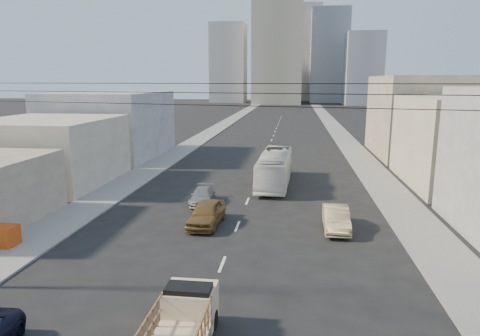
% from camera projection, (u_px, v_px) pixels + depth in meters
% --- Properties ---
extents(sidewalk_left, '(3.50, 180.00, 0.12)m').
position_uv_depth(sidewalk_left, '(216.00, 129.00, 83.99)').
color(sidewalk_left, slate).
rests_on(sidewalk_left, ground).
extents(sidewalk_right, '(3.50, 180.00, 0.12)m').
position_uv_depth(sidewalk_right, '(338.00, 131.00, 81.09)').
color(sidewalk_right, slate).
rests_on(sidewalk_right, ground).
extents(lane_dashes, '(0.15, 104.00, 0.01)m').
position_uv_depth(lane_dashes, '(271.00, 143.00, 66.03)').
color(lane_dashes, silver).
rests_on(lane_dashes, ground).
extents(flatbed_pickup, '(1.95, 4.41, 1.90)m').
position_uv_depth(flatbed_pickup, '(183.00, 318.00, 15.21)').
color(flatbed_pickup, beige).
rests_on(flatbed_pickup, ground).
extents(city_bus, '(2.98, 11.11, 3.07)m').
position_uv_depth(city_bus, '(275.00, 168.00, 39.21)').
color(city_bus, silver).
rests_on(city_bus, ground).
extents(sedan_brown, '(2.13, 4.78, 1.60)m').
position_uv_depth(sedan_brown, '(207.00, 213.00, 28.25)').
color(sedan_brown, brown).
rests_on(sedan_brown, ground).
extents(sedan_tan, '(1.60, 4.48, 1.47)m').
position_uv_depth(sedan_tan, '(336.00, 218.00, 27.39)').
color(sedan_tan, tan).
rests_on(sedan_tan, ground).
extents(sedan_grey, '(1.94, 4.17, 1.18)m').
position_uv_depth(sedan_grey, '(202.00, 196.00, 33.32)').
color(sedan_grey, gray).
rests_on(sedan_grey, ground).
extents(overhead_wires, '(23.01, 5.02, 0.72)m').
position_uv_depth(overhead_wires, '(187.00, 94.00, 14.18)').
color(overhead_wires, black).
rests_on(overhead_wires, ground).
extents(crate_stack, '(1.80, 1.20, 1.14)m').
position_uv_depth(crate_stack, '(0.00, 236.00, 24.45)').
color(crate_stack, '#C34712').
rests_on(crate_stack, sidewalk_left).
extents(bldg_right_mid, '(11.00, 14.00, 8.00)m').
position_uv_depth(bldg_right_mid, '(472.00, 142.00, 38.52)').
color(bldg_right_mid, '#A99F88').
rests_on(bldg_right_mid, ground).
extents(bldg_right_far, '(12.00, 16.00, 10.00)m').
position_uv_depth(bldg_right_far, '(426.00, 116.00, 53.81)').
color(bldg_right_far, gray).
rests_on(bldg_right_far, ground).
extents(bldg_left_mid, '(11.00, 12.00, 6.00)m').
position_uv_depth(bldg_left_mid, '(49.00, 151.00, 39.59)').
color(bldg_left_mid, '#A99F88').
rests_on(bldg_left_mid, ground).
extents(bldg_left_far, '(12.00, 16.00, 8.00)m').
position_uv_depth(bldg_left_far, '(111.00, 124.00, 54.03)').
color(bldg_left_far, gray).
rests_on(bldg_left_far, ground).
extents(high_rise_tower, '(20.00, 20.00, 60.00)m').
position_uv_depth(high_rise_tower, '(278.00, 29.00, 174.26)').
color(high_rise_tower, tan).
rests_on(high_rise_tower, ground).
extents(midrise_ne, '(16.00, 16.00, 40.00)m').
position_uv_depth(midrise_ne, '(329.00, 56.00, 188.12)').
color(midrise_ne, '#95969D').
rests_on(midrise_ne, ground).
extents(midrise_nw, '(15.00, 15.00, 34.00)m').
position_uv_depth(midrise_nw, '(229.00, 63.00, 189.29)').
color(midrise_nw, '#95969D').
rests_on(midrise_nw, ground).
extents(midrise_back, '(18.00, 18.00, 44.00)m').
position_uv_depth(midrise_back, '(301.00, 54.00, 203.78)').
color(midrise_back, gray).
rests_on(midrise_back, ground).
extents(midrise_east, '(14.00, 14.00, 28.00)m').
position_uv_depth(midrise_east, '(363.00, 69.00, 168.39)').
color(midrise_east, '#95969D').
rests_on(midrise_east, ground).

